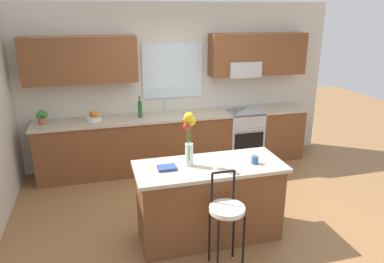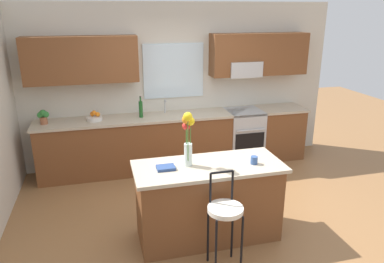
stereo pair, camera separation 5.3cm
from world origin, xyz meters
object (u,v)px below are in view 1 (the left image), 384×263
at_px(potted_plant_small, 42,117).
at_px(oven_range, 242,135).
at_px(kitchen_island, 209,201).
at_px(bottle_olive_oil, 140,109).
at_px(mug_ceramic, 255,160).
at_px(flower_vase, 189,134).
at_px(bar_stool_near, 227,213).
at_px(cookbook, 167,168).
at_px(fruit_bowl_oranges, 94,118).

bearing_deg(potted_plant_small, oven_range, -0.43).
xyz_separation_m(kitchen_island, bottle_olive_oil, (-0.50, 2.11, 0.60)).
bearing_deg(kitchen_island, mug_ceramic, -11.16).
distance_m(flower_vase, potted_plant_small, 2.72).
height_order(oven_range, flower_vase, flower_vase).
relative_size(kitchen_island, flower_vase, 2.67).
relative_size(bottle_olive_oil, potted_plant_small, 1.55).
bearing_deg(oven_range, bar_stool_near, -115.76).
bearing_deg(oven_range, cookbook, -130.46).
distance_m(mug_ceramic, potted_plant_small, 3.32).
height_order(bar_stool_near, mug_ceramic, bar_stool_near).
height_order(oven_range, mug_ceramic, mug_ceramic).
bearing_deg(kitchen_island, fruit_bowl_oranges, 120.07).
bearing_deg(bar_stool_near, bottle_olive_oil, 100.47).
xyz_separation_m(bottle_olive_oil, potted_plant_small, (-1.48, -0.00, -0.02)).
height_order(mug_ceramic, bottle_olive_oil, bottle_olive_oil).
bearing_deg(cookbook, potted_plant_small, 125.28).
bearing_deg(cookbook, flower_vase, 6.27).
xyz_separation_m(oven_range, bar_stool_near, (-1.28, -2.66, 0.18)).
height_order(kitchen_island, bottle_olive_oil, bottle_olive_oil).
distance_m(kitchen_island, cookbook, 0.68).
xyz_separation_m(flower_vase, mug_ceramic, (0.73, -0.14, -0.33)).
xyz_separation_m(oven_range, mug_ceramic, (-0.78, -2.18, 0.51)).
relative_size(oven_range, potted_plant_small, 4.14).
bearing_deg(bottle_olive_oil, flower_vase, -82.65).
distance_m(cookbook, potted_plant_small, 2.57).
relative_size(kitchen_island, fruit_bowl_oranges, 7.01).
bearing_deg(potted_plant_small, flower_vase, -49.92).
distance_m(kitchen_island, bottle_olive_oil, 2.25).
bearing_deg(potted_plant_small, fruit_bowl_oranges, 0.31).
xyz_separation_m(bar_stool_near, flower_vase, (-0.23, 0.61, 0.66)).
bearing_deg(bar_stool_near, flower_vase, 110.49).
bearing_deg(flower_vase, cookbook, -173.73).
bearing_deg(mug_ceramic, cookbook, 173.60).
bearing_deg(fruit_bowl_oranges, bottle_olive_oil, -0.31).
xyz_separation_m(kitchen_island, fruit_bowl_oranges, (-1.22, 2.11, 0.51)).
bearing_deg(flower_vase, potted_plant_small, 130.08).
bearing_deg(fruit_bowl_oranges, oven_range, -0.65).
bearing_deg(fruit_bowl_oranges, cookbook, -70.67).
distance_m(flower_vase, bottle_olive_oil, 2.10).
height_order(flower_vase, bottle_olive_oil, flower_vase).
xyz_separation_m(kitchen_island, bar_stool_near, (0.00, -0.57, 0.17)).
bearing_deg(bar_stool_near, oven_range, 64.24).
bearing_deg(kitchen_island, flower_vase, 170.06).
relative_size(oven_range, cookbook, 4.60).
height_order(oven_range, kitchen_island, same).
bearing_deg(mug_ceramic, kitchen_island, 168.84).
xyz_separation_m(cookbook, bottle_olive_oil, (-0.01, 2.10, 0.12)).
height_order(cookbook, fruit_bowl_oranges, fruit_bowl_oranges).
xyz_separation_m(flower_vase, fruit_bowl_oranges, (-1.00, 2.07, -0.32)).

